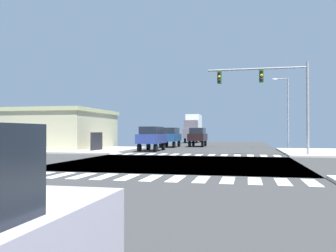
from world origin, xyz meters
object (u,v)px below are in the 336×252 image
(street_lamp, at_px, (286,106))
(bank_building, at_px, (56,129))
(traffic_signal_mast, at_px, (268,87))
(box_truck_leading_1, at_px, (193,128))
(suv_farside_2, at_px, (198,135))
(suv_nearside_1, at_px, (152,136))
(suv_trailing_4, at_px, (170,136))

(street_lamp, bearing_deg, bank_building, -169.01)
(traffic_signal_mast, relative_size, street_lamp, 0.98)
(traffic_signal_mast, height_order, box_truck_leading_1, traffic_signal_mast)
(street_lamp, height_order, box_truck_leading_1, street_lamp)
(suv_farside_2, relative_size, box_truck_leading_1, 0.64)
(street_lamp, distance_m, suv_nearside_1, 15.11)
(traffic_signal_mast, relative_size, suv_nearside_1, 1.64)
(traffic_signal_mast, xyz_separation_m, bank_building, (-22.02, 7.09, -3.15))
(suv_farside_2, xyz_separation_m, box_truck_leading_1, (-3.00, 16.29, 1.17))
(suv_nearside_1, distance_m, suv_trailing_4, 8.42)
(traffic_signal_mast, bearing_deg, suv_farside_2, 115.39)
(suv_farside_2, bearing_deg, box_truck_leading_1, -79.56)
(bank_building, relative_size, suv_farside_2, 2.63)
(traffic_signal_mast, bearing_deg, bank_building, 162.15)
(bank_building, bearing_deg, suv_nearside_1, -10.11)
(suv_nearside_1, xyz_separation_m, suv_farside_2, (3.00, 10.98, 0.00))
(traffic_signal_mast, xyz_separation_m, suv_nearside_1, (-10.61, 5.06, -3.89))
(traffic_signal_mast, relative_size, bank_building, 0.62)
(street_lamp, xyz_separation_m, bank_building, (-24.52, -4.76, -2.50))
(suv_farside_2, height_order, box_truck_leading_1, box_truck_leading_1)
(street_lamp, relative_size, suv_trailing_4, 1.67)
(street_lamp, distance_m, suv_farside_2, 11.41)
(bank_building, height_order, suv_trailing_4, bank_building)
(street_lamp, relative_size, bank_building, 0.64)
(bank_building, bearing_deg, traffic_signal_mast, -17.85)
(bank_building, relative_size, box_truck_leading_1, 1.68)
(bank_building, bearing_deg, suv_trailing_4, 29.24)
(bank_building, distance_m, box_truck_leading_1, 27.70)
(suv_nearside_1, distance_m, box_truck_leading_1, 27.29)
(bank_building, distance_m, suv_nearside_1, 11.62)
(bank_building, distance_m, suv_farside_2, 16.98)
(street_lamp, bearing_deg, traffic_signal_mast, -101.88)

